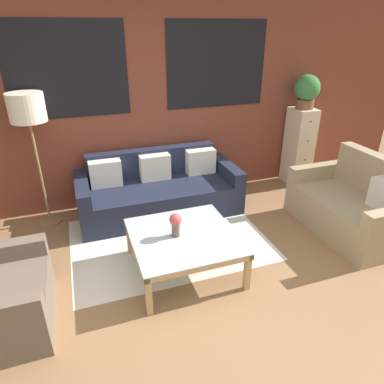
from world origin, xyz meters
name	(u,v)px	position (x,y,z in m)	size (l,w,h in m)	color
ground_plane	(218,310)	(0.00, 0.00, 0.00)	(16.00, 16.00, 0.00)	#8E6642
wall_back_brick	(148,99)	(0.00, 2.44, 1.41)	(8.40, 0.09, 2.80)	brown
rug	(169,239)	(-0.11, 1.22, 0.00)	(2.22, 1.61, 0.00)	silver
couch_dark	(159,191)	(-0.03, 1.95, 0.28)	(2.08, 0.88, 0.78)	#1E2338
settee_vintage	(352,207)	(2.05, 0.71, 0.31)	(0.80, 1.41, 0.92)	tan
coffee_table	(184,240)	(-0.11, 0.63, 0.36)	(1.02, 1.02, 0.42)	silver
floor_lamp	(28,113)	(-1.43, 2.11, 1.40)	(0.39, 0.39, 1.62)	olive
drawer_cabinet	(299,147)	(2.27, 2.17, 0.59)	(0.32, 0.40, 1.17)	beige
potted_plant	(307,90)	(2.27, 2.17, 1.43)	(0.37, 0.37, 0.48)	brown
flower_vase	(176,223)	(-0.18, 0.65, 0.56)	(0.12, 0.12, 0.24)	brown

